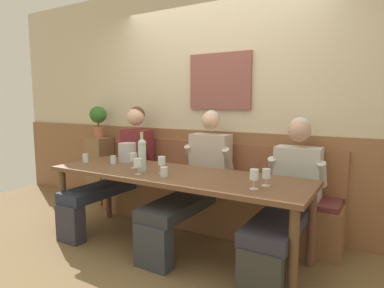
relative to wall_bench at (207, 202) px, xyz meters
name	(u,v)px	position (x,y,z in m)	size (l,w,h in m)	color
ground_plane	(165,257)	(0.00, -0.83, -0.29)	(6.80, 6.80, 0.02)	brown
room_wall_back	(218,101)	(0.00, 0.26, 1.12)	(6.80, 0.12, 2.80)	beige
wood_wainscot_panel	(216,177)	(0.00, 0.21, 0.25)	(6.80, 0.03, 1.07)	brown
wall_bench	(207,202)	(0.00, 0.00, 0.00)	(2.80, 0.42, 0.94)	brown
dining_table	(174,181)	(0.00, -0.66, 0.39)	(2.50, 0.78, 0.74)	brown
person_right_seat	(120,165)	(-0.99, -0.33, 0.38)	(0.48, 1.22, 1.34)	#32313F
person_center_right_seat	(195,179)	(0.05, -0.34, 0.34)	(0.53, 1.21, 1.31)	#333740
person_left_seat	(288,193)	(0.98, -0.34, 0.34)	(0.52, 1.22, 1.26)	#343431
ice_bucket	(127,152)	(-0.77, -0.44, 0.56)	(0.20, 0.20, 0.21)	#B5B2B7
wine_bottle_clear_water	(142,154)	(-0.30, -0.76, 0.63)	(0.08, 0.08, 0.37)	#ACCABF
wine_glass_by_bottle	(138,163)	(-0.25, -0.88, 0.56)	(0.08, 0.08, 0.15)	silver
wine_glass_center_rear	(162,162)	(-0.08, -0.74, 0.57)	(0.07, 0.07, 0.16)	silver
wine_glass_near_bucket	(134,157)	(-0.47, -0.68, 0.57)	(0.07, 0.07, 0.15)	silver
wine_glass_left_end	(254,176)	(0.84, -0.83, 0.57)	(0.07, 0.07, 0.15)	silver
wine_glass_right_end	(266,175)	(0.88, -0.69, 0.55)	(0.07, 0.07, 0.14)	silver
water_tumbler_center	(164,172)	(0.02, -0.84, 0.51)	(0.07, 0.07, 0.09)	silver
water_tumbler_right	(113,160)	(-0.80, -0.63, 0.51)	(0.06, 0.06, 0.09)	silver
water_tumbler_left	(85,158)	(-1.13, -0.71, 0.51)	(0.06, 0.06, 0.09)	silver
corner_pedestal	(100,170)	(-1.70, 0.03, 0.17)	(0.28, 0.28, 0.91)	olive
potted_plant	(98,117)	(-1.70, 0.03, 0.91)	(0.23, 0.23, 0.43)	#AC6145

